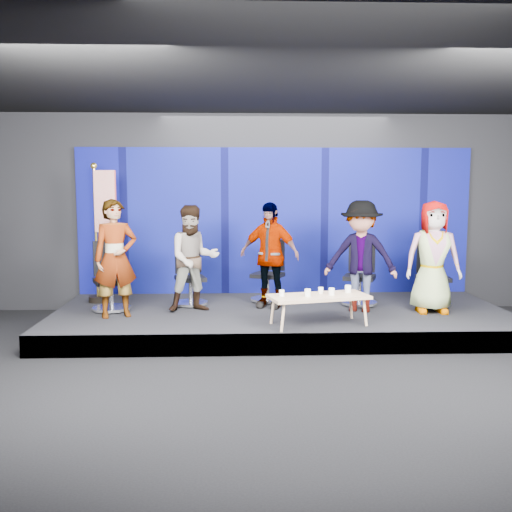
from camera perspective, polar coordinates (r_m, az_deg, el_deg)
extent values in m
plane|color=black|center=(6.67, 4.27, -12.40)|extent=(10.00, 10.00, 0.00)
cube|color=black|center=(10.29, 1.87, 4.36)|extent=(10.00, 0.02, 3.50)
cube|color=black|center=(2.41, 15.35, -4.06)|extent=(10.00, 0.02, 3.50)
cube|color=black|center=(6.43, 4.57, 18.53)|extent=(10.00, 8.00, 0.02)
cube|color=black|center=(9.02, 2.50, -6.27)|extent=(7.00, 3.00, 0.30)
cube|color=#080B65|center=(10.25, 1.89, 3.51)|extent=(7.00, 0.08, 2.60)
cylinder|color=silver|center=(9.15, -14.23, -5.13)|extent=(0.78, 0.78, 0.06)
cylinder|color=silver|center=(9.11, -14.27, -3.71)|extent=(0.07, 0.07, 0.40)
cube|color=black|center=(9.07, -14.31, -2.46)|extent=(0.63, 0.63, 0.07)
cube|color=black|center=(9.26, -14.62, -0.21)|extent=(0.43, 0.21, 0.55)
imported|color=black|center=(8.58, -13.87, -0.25)|extent=(0.74, 0.62, 1.73)
cylinder|color=silver|center=(9.34, -6.53, -4.73)|extent=(0.70, 0.70, 0.06)
cylinder|color=silver|center=(9.30, -6.55, -3.41)|extent=(0.07, 0.07, 0.38)
cube|color=black|center=(9.27, -6.57, -2.26)|extent=(0.56, 0.56, 0.07)
cube|color=black|center=(9.45, -6.85, -0.18)|extent=(0.42, 0.15, 0.52)
imported|color=black|center=(8.77, -6.26, -0.25)|extent=(0.93, 0.80, 1.64)
cylinder|color=silver|center=(9.58, 1.16, -4.39)|extent=(0.77, 0.77, 0.06)
cylinder|color=silver|center=(9.54, 1.16, -3.08)|extent=(0.07, 0.07, 0.39)
cube|color=black|center=(9.51, 1.16, -1.93)|extent=(0.62, 0.62, 0.07)
cube|color=black|center=(9.68, 1.67, 0.14)|extent=(0.41, 0.22, 0.53)
imported|color=black|center=(9.01, 1.33, 0.09)|extent=(1.06, 0.78, 1.67)
cylinder|color=silver|center=(9.44, 10.26, -4.66)|extent=(0.76, 0.76, 0.06)
cylinder|color=silver|center=(9.40, 10.29, -3.31)|extent=(0.07, 0.07, 0.40)
cube|color=black|center=(9.37, 10.31, -2.11)|extent=(0.61, 0.61, 0.07)
cube|color=black|center=(9.56, 10.55, 0.03)|extent=(0.43, 0.20, 0.54)
imported|color=black|center=(8.87, 10.44, -0.02)|extent=(1.25, 0.97, 1.71)
cylinder|color=silver|center=(9.63, 17.23, -4.64)|extent=(0.64, 0.64, 0.06)
cylinder|color=silver|center=(9.59, 17.28, -3.31)|extent=(0.07, 0.07, 0.39)
cube|color=black|center=(9.56, 17.32, -2.14)|extent=(0.51, 0.51, 0.07)
cube|color=black|center=(9.74, 17.03, -0.04)|extent=(0.44, 0.08, 0.54)
imported|color=black|center=(9.06, 17.28, -0.09)|extent=(0.87, 0.61, 1.70)
cube|color=tan|center=(7.94, 6.29, -4.07)|extent=(1.46, 0.88, 0.04)
cylinder|color=tan|center=(7.57, 2.69, -6.19)|extent=(0.04, 0.04, 0.38)
cylinder|color=tan|center=(7.99, 1.67, -5.49)|extent=(0.04, 0.04, 0.38)
cylinder|color=tan|center=(8.02, 10.85, -5.56)|extent=(0.04, 0.04, 0.38)
cylinder|color=tan|center=(8.42, 9.48, -4.95)|extent=(0.04, 0.04, 0.38)
cylinder|color=white|center=(7.83, 2.59, -3.71)|extent=(0.07, 0.07, 0.09)
cylinder|color=white|center=(7.83, 5.19, -3.67)|extent=(0.09, 0.09, 0.10)
cylinder|color=white|center=(8.09, 6.49, -3.41)|extent=(0.07, 0.07, 0.08)
cylinder|color=white|center=(7.96, 7.57, -3.54)|extent=(0.08, 0.08, 0.10)
cylinder|color=white|center=(8.18, 9.19, -3.27)|extent=(0.09, 0.09, 0.10)
cylinder|color=black|center=(9.90, -15.50, -4.17)|extent=(0.31, 0.31, 0.10)
cylinder|color=gold|center=(9.75, -15.71, 2.19)|extent=(0.04, 0.04, 2.10)
sphere|color=gold|center=(9.73, -15.92, 8.66)|extent=(0.11, 0.11, 0.11)
cube|color=#AD1913|center=(9.62, -14.84, 5.30)|extent=(0.37, 0.14, 1.00)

